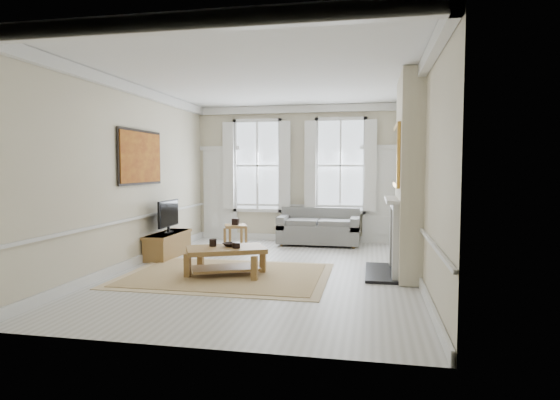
% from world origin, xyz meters
% --- Properties ---
extents(floor, '(7.20, 7.20, 0.00)m').
position_xyz_m(floor, '(0.00, 0.00, 0.00)').
color(floor, '#B7B5AD').
rests_on(floor, ground).
extents(ceiling, '(7.20, 7.20, 0.00)m').
position_xyz_m(ceiling, '(0.00, 0.00, 3.40)').
color(ceiling, white).
rests_on(ceiling, back_wall).
extents(back_wall, '(5.20, 0.00, 5.20)m').
position_xyz_m(back_wall, '(0.00, 3.60, 1.70)').
color(back_wall, beige).
rests_on(back_wall, floor).
extents(left_wall, '(0.00, 7.20, 7.20)m').
position_xyz_m(left_wall, '(-2.60, 0.00, 1.70)').
color(left_wall, beige).
rests_on(left_wall, floor).
extents(right_wall, '(0.00, 7.20, 7.20)m').
position_xyz_m(right_wall, '(2.60, 0.00, 1.70)').
color(right_wall, beige).
rests_on(right_wall, floor).
extents(window_left, '(1.26, 0.20, 2.20)m').
position_xyz_m(window_left, '(-1.05, 3.55, 1.90)').
color(window_left, '#B2BCC6').
rests_on(window_left, back_wall).
extents(window_right, '(1.26, 0.20, 2.20)m').
position_xyz_m(window_right, '(1.05, 3.55, 1.90)').
color(window_right, '#B2BCC6').
rests_on(window_right, back_wall).
extents(door_left, '(0.90, 0.08, 2.30)m').
position_xyz_m(door_left, '(-2.05, 3.56, 1.15)').
color(door_left, silver).
rests_on(door_left, floor).
extents(door_right, '(0.90, 0.08, 2.30)m').
position_xyz_m(door_right, '(2.05, 3.56, 1.15)').
color(door_right, silver).
rests_on(door_right, floor).
extents(painting, '(0.05, 1.66, 1.06)m').
position_xyz_m(painting, '(-2.56, 0.30, 2.05)').
color(painting, '#C27821').
rests_on(painting, left_wall).
extents(chimney_breast, '(0.35, 1.70, 3.38)m').
position_xyz_m(chimney_breast, '(2.43, 0.20, 1.70)').
color(chimney_breast, beige).
rests_on(chimney_breast, floor).
extents(hearth, '(0.55, 1.50, 0.05)m').
position_xyz_m(hearth, '(2.00, 0.20, 0.03)').
color(hearth, black).
rests_on(hearth, floor).
extents(fireplace, '(0.21, 1.45, 1.33)m').
position_xyz_m(fireplace, '(2.20, 0.20, 0.73)').
color(fireplace, silver).
rests_on(fireplace, floor).
extents(mirror, '(0.06, 1.26, 1.06)m').
position_xyz_m(mirror, '(2.21, 0.20, 2.05)').
color(mirror, gold).
rests_on(mirror, chimney_breast).
extents(sofa, '(1.92, 0.93, 0.88)m').
position_xyz_m(sofa, '(0.58, 3.11, 0.37)').
color(sofa, slate).
rests_on(sofa, floor).
extents(side_table, '(0.60, 0.60, 0.57)m').
position_xyz_m(side_table, '(-1.19, 2.03, 0.46)').
color(side_table, olive).
rests_on(side_table, floor).
extents(rug, '(3.50, 2.60, 0.02)m').
position_xyz_m(rug, '(-0.63, -0.44, 0.01)').
color(rug, '#A78356').
rests_on(rug, floor).
extents(coffee_table, '(1.52, 1.25, 0.49)m').
position_xyz_m(coffee_table, '(-0.63, -0.44, 0.41)').
color(coffee_table, olive).
rests_on(coffee_table, rug).
extents(ceramic_pot_a, '(0.13, 0.13, 0.13)m').
position_xyz_m(ceramic_pot_a, '(-0.88, -0.39, 0.56)').
color(ceramic_pot_a, black).
rests_on(ceramic_pot_a, coffee_table).
extents(ceramic_pot_b, '(0.14, 0.14, 0.10)m').
position_xyz_m(ceramic_pot_b, '(-0.43, -0.49, 0.54)').
color(ceramic_pot_b, black).
rests_on(ceramic_pot_b, coffee_table).
extents(bowl, '(0.32, 0.32, 0.06)m').
position_xyz_m(bowl, '(-0.58, -0.34, 0.52)').
color(bowl, black).
rests_on(bowl, coffee_table).
extents(tv_stand, '(0.45, 1.40, 0.50)m').
position_xyz_m(tv_stand, '(-2.34, 0.97, 0.25)').
color(tv_stand, olive).
rests_on(tv_stand, floor).
extents(tv, '(0.08, 0.90, 0.68)m').
position_xyz_m(tv, '(-2.32, 0.97, 0.89)').
color(tv, black).
rests_on(tv, tv_stand).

